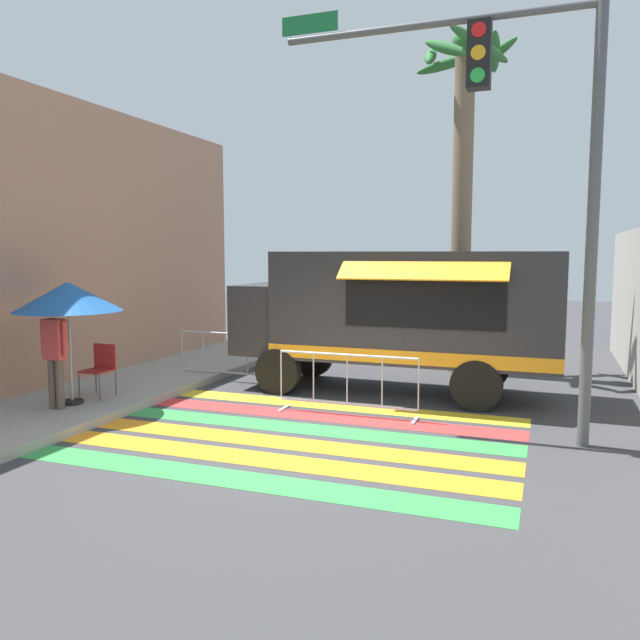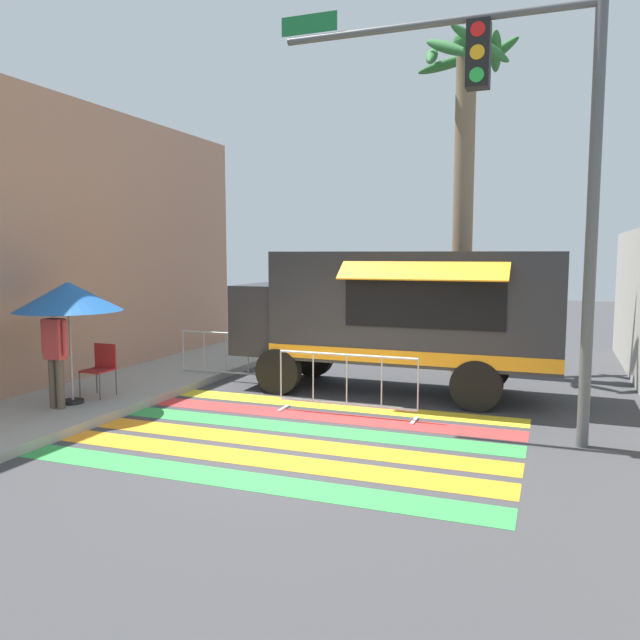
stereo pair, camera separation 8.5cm
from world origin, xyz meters
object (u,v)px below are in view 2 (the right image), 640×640
at_px(food_truck, 392,310).
at_px(vendor_person, 55,348).
at_px(traffic_signal_pole, 526,132).
at_px(barricade_side, 226,357).
at_px(barricade_front, 347,384).
at_px(palm_tree, 464,160).
at_px(patio_umbrella, 68,297).
at_px(folding_chair, 101,365).

relative_size(food_truck, vendor_person, 3.53).
distance_m(traffic_signal_pole, barricade_side, 7.43).
distance_m(vendor_person, barricade_front, 4.80).
relative_size(traffic_signal_pole, palm_tree, 0.85).
bearing_deg(barricade_side, traffic_signal_pole, -20.42).
height_order(patio_umbrella, barricade_side, patio_umbrella).
bearing_deg(folding_chair, palm_tree, 55.86).
relative_size(patio_umbrella, barricade_front, 0.86).
xyz_separation_m(traffic_signal_pole, barricade_front, (-2.72, 0.45, -3.81)).
distance_m(patio_umbrella, barricade_side, 3.69).
bearing_deg(food_truck, traffic_signal_pole, -44.68).
bearing_deg(food_truck, palm_tree, 69.93).
distance_m(food_truck, patio_umbrella, 5.80).
relative_size(patio_umbrella, folding_chair, 2.24).
relative_size(vendor_person, barricade_side, 0.82).
height_order(traffic_signal_pole, barricade_side, traffic_signal_pole).
xyz_separation_m(folding_chair, barricade_front, (4.36, 0.76, -0.18)).
bearing_deg(traffic_signal_pole, palm_tree, 106.96).
distance_m(food_truck, palm_tree, 4.13).
bearing_deg(palm_tree, vendor_person, -131.77).
xyz_separation_m(food_truck, traffic_signal_pole, (2.44, -2.42, 2.72)).
distance_m(traffic_signal_pole, barricade_front, 4.70).
bearing_deg(palm_tree, folding_chair, -136.54).
height_order(patio_umbrella, folding_chair, patio_umbrella).
relative_size(folding_chair, barricade_front, 0.38).
distance_m(barricade_front, palm_tree, 6.28).
height_order(barricade_front, barricade_side, same).
height_order(folding_chair, barricade_side, folding_chair).
xyz_separation_m(traffic_signal_pole, palm_tree, (-1.51, 4.96, 0.39)).
height_order(traffic_signal_pole, patio_umbrella, traffic_signal_pole).
height_order(traffic_signal_pole, vendor_person, traffic_signal_pole).
relative_size(food_truck, barricade_side, 2.91).
bearing_deg(food_truck, barricade_front, -97.86).
bearing_deg(barricade_front, barricade_side, 151.44).
distance_m(traffic_signal_pole, folding_chair, 7.96).
bearing_deg(patio_umbrella, barricade_side, 69.69).
relative_size(folding_chair, barricade_side, 0.44).
distance_m(traffic_signal_pole, vendor_person, 7.93).
bearing_deg(patio_umbrella, folding_chair, 83.68).
bearing_deg(vendor_person, traffic_signal_pole, 2.41).
bearing_deg(patio_umbrella, food_truck, 35.67).
relative_size(barricade_side, palm_tree, 0.28).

